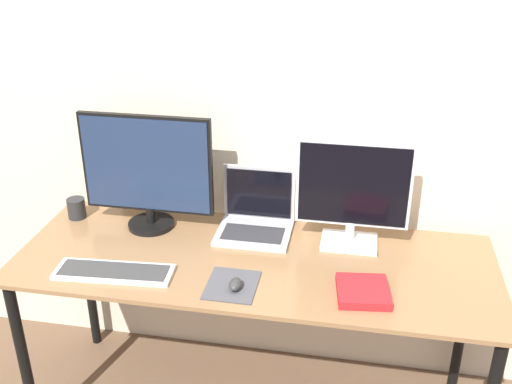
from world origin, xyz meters
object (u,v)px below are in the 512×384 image
at_px(monitor_right, 353,193).
at_px(mug, 77,208).
at_px(keyboard, 114,272).
at_px(laptop, 256,216).
at_px(mouse, 235,284).
at_px(book, 363,291).
at_px(monitor_left, 147,171).

height_order(monitor_right, mug, monitor_right).
bearing_deg(monitor_right, keyboard, -155.86).
distance_m(laptop, mouse, 0.45).
height_order(keyboard, book, book).
bearing_deg(mug, monitor_right, -0.76).
relative_size(monitor_left, book, 2.66).
relative_size(monitor_left, keyboard, 1.23).
distance_m(laptop, mug, 0.79).
height_order(laptop, mug, laptop).
height_order(keyboard, mug, mug).
distance_m(monitor_right, mouse, 0.59).
distance_m(laptop, book, 0.61).
bearing_deg(book, monitor_left, 158.84).
bearing_deg(book, laptop, 138.86).
height_order(monitor_left, mug, monitor_left).
bearing_deg(book, keyboard, -177.99).
relative_size(mouse, mug, 0.82).
height_order(monitor_left, laptop, monitor_left).
bearing_deg(monitor_left, mouse, -41.24).
relative_size(monitor_left, mouse, 7.59).
bearing_deg(keyboard, mouse, -2.10).
distance_m(monitor_right, keyboard, 0.96).
xyz_separation_m(keyboard, mouse, (0.47, -0.02, 0.01)).
xyz_separation_m(monitor_right, keyboard, (-0.85, -0.38, -0.22)).
distance_m(keyboard, book, 0.91).
bearing_deg(laptop, mug, -177.59).
bearing_deg(laptop, monitor_right, -7.12).
bearing_deg(mug, mouse, -27.32).
bearing_deg(mouse, keyboard, 177.90).
relative_size(mouse, book, 0.35).
bearing_deg(monitor_right, mug, 179.24).
bearing_deg(monitor_left, keyboard, -91.72).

